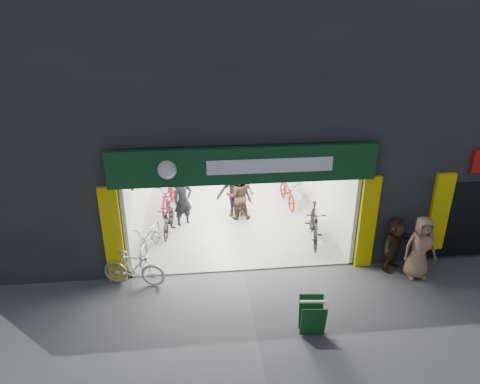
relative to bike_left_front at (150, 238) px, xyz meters
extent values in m
plane|color=#56565B|center=(2.50, -1.10, -0.54)|extent=(60.00, 60.00, 0.00)
cube|color=#232326|center=(3.50, 3.90, 5.21)|extent=(16.00, 10.00, 4.50)
cube|color=#232326|center=(-3.00, 3.90, 1.21)|extent=(5.00, 10.00, 3.50)
cube|color=#232326|center=(8.50, 3.90, 1.21)|extent=(6.00, 10.00, 3.50)
cube|color=#9E9E99|center=(2.50, 2.90, -0.52)|extent=(6.00, 8.00, 0.04)
cube|color=silver|center=(2.50, 7.00, 1.06)|extent=(6.00, 0.20, 3.20)
cube|color=silver|center=(-0.45, 2.90, 1.06)|extent=(0.10, 8.00, 3.20)
cube|color=silver|center=(5.45, 2.90, 1.06)|extent=(0.10, 8.00, 3.20)
cube|color=white|center=(2.50, 2.90, 2.71)|extent=(6.00, 8.00, 0.10)
cube|color=black|center=(2.50, -1.00, 2.81)|extent=(6.00, 0.30, 0.30)
cube|color=#0D3A14|center=(2.50, -1.22, 2.51)|extent=(6.40, 0.25, 0.90)
cube|color=white|center=(3.10, -1.36, 2.51)|extent=(3.00, 0.02, 0.35)
cube|color=yellow|center=(-0.75, -1.16, 0.76)|extent=(0.45, 0.12, 2.60)
cube|color=yellow|center=(5.75, -1.16, 0.76)|extent=(0.45, 0.12, 2.60)
cube|color=yellow|center=(7.70, -1.16, 0.96)|extent=(0.50, 0.12, 2.20)
cylinder|color=black|center=(-0.32, 2.30, 1.56)|extent=(0.06, 5.00, 0.06)
cube|color=silver|center=(4.30, 5.40, -0.04)|extent=(1.40, 0.60, 1.00)
cube|color=white|center=(2.50, 0.10, 2.64)|extent=(1.30, 0.35, 0.04)
cube|color=white|center=(2.50, 1.90, 2.64)|extent=(1.30, 0.35, 0.04)
cube|color=white|center=(2.50, 3.70, 2.64)|extent=(1.30, 0.35, 0.04)
cube|color=white|center=(2.50, 5.50, 2.64)|extent=(1.30, 0.35, 0.04)
imported|color=#A6A5AA|center=(0.00, 0.00, 0.00)|extent=(1.05, 2.15, 1.08)
imported|color=black|center=(0.45, 1.22, -0.06)|extent=(0.66, 1.66, 0.97)
imported|color=maroon|center=(0.40, 2.95, -0.01)|extent=(1.01, 2.09, 1.06)
imported|color=#B7B7BC|center=(0.70, 3.40, 0.00)|extent=(0.57, 1.82, 1.08)
imported|color=black|center=(4.76, 0.24, 0.04)|extent=(0.89, 1.99, 1.16)
imported|color=maroon|center=(4.53, 2.90, -0.07)|extent=(0.73, 1.84, 0.95)
imported|color=silver|center=(5.00, 3.02, -0.06)|extent=(0.73, 1.65, 0.96)
imported|color=#B2B2B6|center=(-0.30, -1.40, -0.06)|extent=(1.67, 0.83, 0.97)
imported|color=black|center=(0.90, 1.73, 0.32)|extent=(0.75, 0.65, 1.72)
imported|color=#3E281C|center=(2.69, 1.96, 0.30)|extent=(0.83, 0.65, 1.68)
imported|color=black|center=(2.57, 2.12, 0.38)|extent=(1.35, 1.04, 1.84)
imported|color=#7F6349|center=(2.76, 2.23, 0.37)|extent=(1.07, 1.06, 1.82)
imported|color=#987558|center=(6.95, -1.81, 0.32)|extent=(0.87, 0.59, 1.71)
imported|color=#3E291C|center=(6.45, -1.40, 0.20)|extent=(1.33, 1.23, 1.49)
cube|color=#0F3E18|center=(3.66, -3.78, -0.11)|extent=(0.54, 0.26, 0.80)
cube|color=#0F3E18|center=(3.70, -3.44, -0.11)|extent=(0.54, 0.26, 0.80)
cube|color=white|center=(3.68, -3.61, 0.28)|extent=(0.56, 0.11, 0.05)
camera|label=1|loc=(1.38, -10.67, 5.92)|focal=32.00mm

